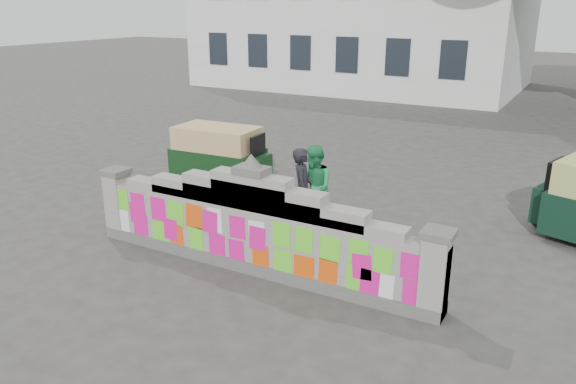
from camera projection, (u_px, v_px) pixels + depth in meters
name	position (u px, v px, depth m)	size (l,w,h in m)	color
ground	(254.00, 269.00, 9.44)	(100.00, 100.00, 0.00)	#383533
parapet_wall	(253.00, 228.00, 9.20)	(6.48, 0.44, 2.01)	#4C4C49
building	(365.00, 7.00, 29.56)	(16.00, 10.00, 8.90)	silver
cyclist_bike	(302.00, 218.00, 10.47)	(0.60, 1.73, 0.91)	black
cyclist_rider	(302.00, 202.00, 10.37)	(0.56, 0.37, 1.54)	black
pedestrian	(314.00, 187.00, 10.98)	(0.81, 0.63, 1.66)	#289655
rickshaw_left	(220.00, 154.00, 13.79)	(2.56, 1.30, 1.40)	black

